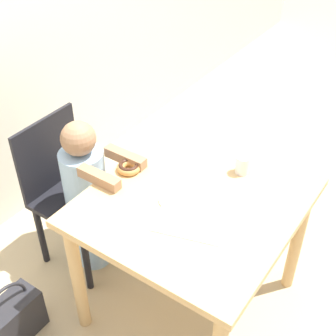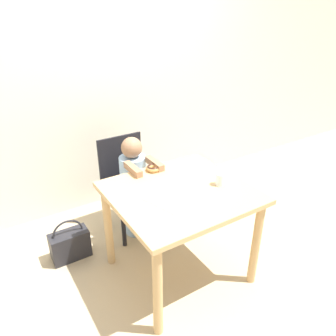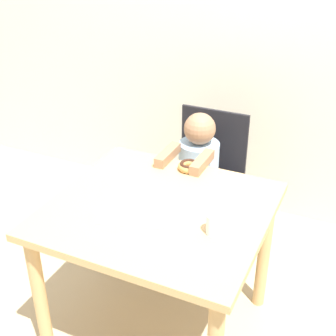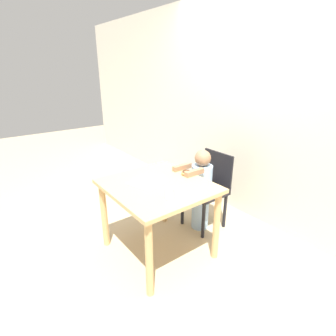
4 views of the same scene
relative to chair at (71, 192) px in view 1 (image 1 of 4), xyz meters
The scene contains 9 objects.
ground_plane 0.85m from the chair, 85.62° to the right, with size 12.00×12.00×0.00m, color tan.
dining_table 0.74m from the chair, 85.62° to the right, with size 0.92×0.85×0.72m.
chair is the anchor object (origin of this frame).
child_figure 0.12m from the chair, 90.00° to the right, with size 0.24×0.42×0.91m.
donut 0.48m from the chair, 82.57° to the right, with size 0.11×0.11×0.04m.
napkin 0.82m from the chair, 92.61° to the right, with size 0.34×0.34×0.00m.
handbag 0.69m from the chair, 167.58° to the right, with size 0.30×0.15×0.36m.
cup 0.93m from the chair, 67.48° to the right, with size 0.06×0.06×0.09m.
plate 0.72m from the chair, 89.95° to the right, with size 0.15×0.15×0.01m.
Camera 1 is at (-1.30, -0.76, 2.05)m, focal length 50.00 mm.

